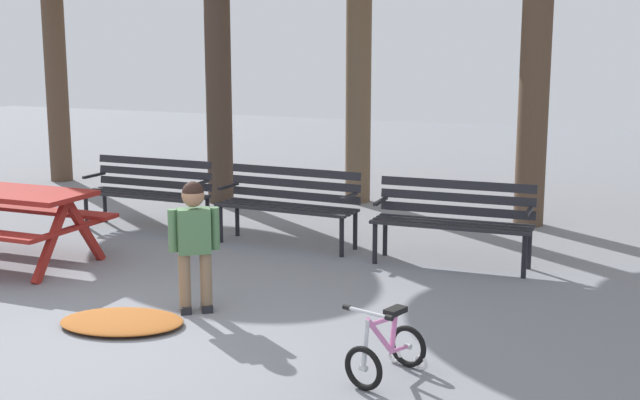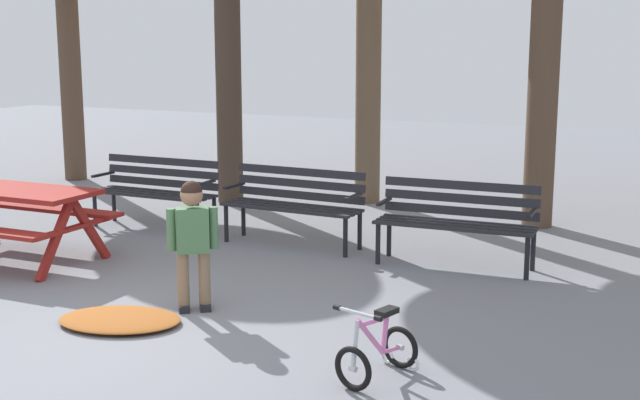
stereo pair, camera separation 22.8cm
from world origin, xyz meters
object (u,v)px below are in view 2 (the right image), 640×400
park_bench_far_left (157,187)px  park_bench_right (457,216)px  picnic_table (12,205)px  child_standing (193,235)px  park_bench_left (295,200)px  kids_bicycle (378,350)px

park_bench_far_left → park_bench_right: (3.80, -0.11, 0.00)m
picnic_table → child_standing: bearing=-12.1°
picnic_table → park_bench_far_left: park_bench_far_left is taller
picnic_table → park_bench_left: size_ratio=1.13×
park_bench_left → park_bench_right: (1.89, -0.09, 0.00)m
child_standing → kids_bicycle: size_ratio=1.80×
park_bench_right → child_standing: child_standing is taller
park_bench_far_left → kids_bicycle: size_ratio=2.59×
park_bench_far_left → park_bench_left: (1.90, -0.02, 0.00)m
park_bench_right → kids_bicycle: size_ratio=2.62×
park_bench_right → kids_bicycle: bearing=-82.8°
child_standing → picnic_table: bearing=167.9°
park_bench_left → kids_bicycle: 3.90m
park_bench_far_left → park_bench_left: bearing=-0.7°
park_bench_far_left → child_standing: 3.35m
park_bench_right → kids_bicycle: 3.10m
park_bench_left → picnic_table: bearing=-140.0°
picnic_table → kids_bicycle: picnic_table is taller
picnic_table → park_bench_left: park_bench_left is taller
park_bench_right → child_standing: size_ratio=1.45×
park_bench_left → child_standing: size_ratio=1.44×
picnic_table → park_bench_right: 4.55m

